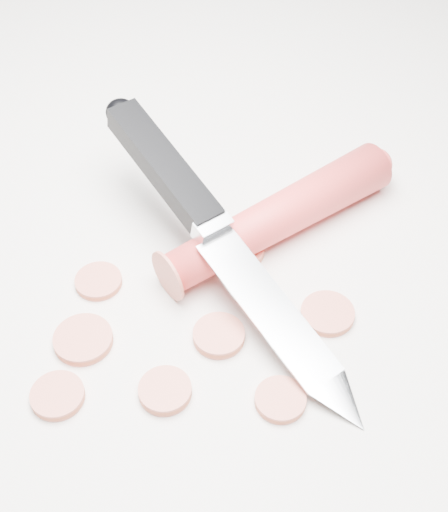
% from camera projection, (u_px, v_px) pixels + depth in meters
% --- Properties ---
extents(ground, '(2.40, 2.40, 0.00)m').
position_uv_depth(ground, '(236.00, 277.00, 0.49)').
color(ground, white).
rests_on(ground, ground).
extents(carrot, '(0.12, 0.18, 0.03)m').
position_uv_depth(carrot, '(279.00, 217.00, 0.50)').
color(carrot, red).
rests_on(carrot, ground).
extents(carrot_slice_0, '(0.03, 0.03, 0.01)m').
position_uv_depth(carrot_slice_0, '(98.00, 281.00, 0.48)').
color(carrot_slice_0, '#D0614D').
rests_on(carrot_slice_0, ground).
extents(carrot_slice_1, '(0.04, 0.04, 0.01)m').
position_uv_depth(carrot_slice_1, '(83.00, 340.00, 0.45)').
color(carrot_slice_1, '#D0614D').
rests_on(carrot_slice_1, ground).
extents(carrot_slice_2, '(0.03, 0.03, 0.01)m').
position_uv_depth(carrot_slice_2, '(219.00, 336.00, 0.45)').
color(carrot_slice_2, '#D0614D').
rests_on(carrot_slice_2, ground).
extents(carrot_slice_3, '(0.03, 0.03, 0.01)m').
position_uv_depth(carrot_slice_3, '(280.00, 400.00, 0.42)').
color(carrot_slice_3, '#D0614D').
rests_on(carrot_slice_3, ground).
extents(carrot_slice_4, '(0.04, 0.04, 0.01)m').
position_uv_depth(carrot_slice_4, '(328.00, 314.00, 0.47)').
color(carrot_slice_4, '#D0614D').
rests_on(carrot_slice_4, ground).
extents(carrot_slice_5, '(0.04, 0.04, 0.01)m').
position_uv_depth(carrot_slice_5, '(236.00, 249.00, 0.50)').
color(carrot_slice_5, '#D0614D').
rests_on(carrot_slice_5, ground).
extents(carrot_slice_6, '(0.03, 0.03, 0.01)m').
position_uv_depth(carrot_slice_6, '(165.00, 391.00, 0.43)').
color(carrot_slice_6, '#D0614D').
rests_on(carrot_slice_6, ground).
extents(carrot_slice_7, '(0.03, 0.03, 0.01)m').
position_uv_depth(carrot_slice_7, '(57.00, 396.00, 0.42)').
color(carrot_slice_7, '#D0614D').
rests_on(carrot_slice_7, ground).
extents(kitchen_knife, '(0.26, 0.17, 0.07)m').
position_uv_depth(kitchen_knife, '(227.00, 242.00, 0.46)').
color(kitchen_knife, silver).
rests_on(kitchen_knife, ground).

